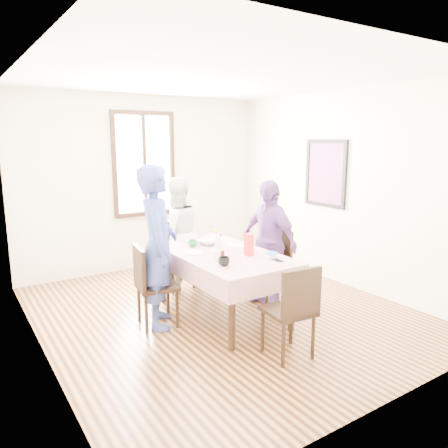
{
  "coord_description": "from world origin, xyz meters",
  "views": [
    {
      "loc": [
        -2.64,
        -4.08,
        2.04
      ],
      "look_at": [
        -0.06,
        -0.14,
        1.1
      ],
      "focal_mm": 34.36,
      "sensor_mm": 36.0,
      "label": 1
    }
  ],
  "objects_px": {
    "dining_table": "(222,284)",
    "chair_left": "(157,286)",
    "person_far": "(177,234)",
    "chair_far": "(176,256)",
    "person_right": "(268,242)",
    "person_left": "(158,247)",
    "chair_near": "(288,310)",
    "chair_right": "(269,266)"
  },
  "relations": [
    {
      "from": "dining_table",
      "to": "chair_right",
      "type": "height_order",
      "value": "chair_right"
    },
    {
      "from": "chair_left",
      "to": "person_far",
      "type": "bearing_deg",
      "value": 151.68
    },
    {
      "from": "chair_left",
      "to": "person_right",
      "type": "relative_size",
      "value": 0.59
    },
    {
      "from": "dining_table",
      "to": "person_left",
      "type": "height_order",
      "value": "person_left"
    },
    {
      "from": "chair_left",
      "to": "chair_near",
      "type": "xyz_separation_m",
      "value": [
        0.74,
        -1.31,
        0.0
      ]
    },
    {
      "from": "chair_far",
      "to": "chair_near",
      "type": "height_order",
      "value": "same"
    },
    {
      "from": "chair_left",
      "to": "person_right",
      "type": "height_order",
      "value": "person_right"
    },
    {
      "from": "person_far",
      "to": "person_right",
      "type": "bearing_deg",
      "value": 128.05
    },
    {
      "from": "dining_table",
      "to": "chair_left",
      "type": "bearing_deg",
      "value": 168.07
    },
    {
      "from": "dining_table",
      "to": "person_far",
      "type": "bearing_deg",
      "value": 90.0
    },
    {
      "from": "dining_table",
      "to": "person_far",
      "type": "relative_size",
      "value": 1.09
    },
    {
      "from": "dining_table",
      "to": "chair_far",
      "type": "xyz_separation_m",
      "value": [
        -0.0,
        1.15,
        0.08
      ]
    },
    {
      "from": "person_right",
      "to": "person_far",
      "type": "bearing_deg",
      "value": -150.84
    },
    {
      "from": "dining_table",
      "to": "person_right",
      "type": "relative_size",
      "value": 1.08
    },
    {
      "from": "person_right",
      "to": "person_left",
      "type": "bearing_deg",
      "value": -98.83
    },
    {
      "from": "person_far",
      "to": "chair_far",
      "type": "bearing_deg",
      "value": -85.8
    },
    {
      "from": "chair_far",
      "to": "person_right",
      "type": "xyz_separation_m",
      "value": [
        0.72,
        -1.1,
        0.32
      ]
    },
    {
      "from": "chair_left",
      "to": "chair_near",
      "type": "relative_size",
      "value": 1.0
    },
    {
      "from": "chair_far",
      "to": "chair_near",
      "type": "xyz_separation_m",
      "value": [
        -0.0,
        -2.3,
        0.0
      ]
    },
    {
      "from": "chair_left",
      "to": "person_far",
      "type": "height_order",
      "value": "person_far"
    },
    {
      "from": "chair_right",
      "to": "person_right",
      "type": "xyz_separation_m",
      "value": [
        -0.02,
        0.0,
        0.32
      ]
    },
    {
      "from": "chair_left",
      "to": "person_left",
      "type": "xyz_separation_m",
      "value": [
        0.02,
        0.0,
        0.43
      ]
    },
    {
      "from": "chair_near",
      "to": "person_left",
      "type": "xyz_separation_m",
      "value": [
        -0.72,
        1.31,
        0.43
      ]
    },
    {
      "from": "chair_right",
      "to": "chair_far",
      "type": "distance_m",
      "value": 1.33
    },
    {
      "from": "dining_table",
      "to": "chair_right",
      "type": "bearing_deg",
      "value": 4.03
    },
    {
      "from": "chair_right",
      "to": "person_right",
      "type": "bearing_deg",
      "value": 87.7
    },
    {
      "from": "chair_near",
      "to": "person_far",
      "type": "distance_m",
      "value": 2.3
    },
    {
      "from": "chair_right",
      "to": "person_right",
      "type": "height_order",
      "value": "person_right"
    },
    {
      "from": "chair_right",
      "to": "chair_near",
      "type": "xyz_separation_m",
      "value": [
        -0.74,
        -1.2,
        0.0
      ]
    },
    {
      "from": "chair_right",
      "to": "person_right",
      "type": "distance_m",
      "value": 0.32
    },
    {
      "from": "chair_near",
      "to": "person_right",
      "type": "xyz_separation_m",
      "value": [
        0.72,
        1.2,
        0.32
      ]
    },
    {
      "from": "chair_left",
      "to": "person_left",
      "type": "bearing_deg",
      "value": 99.03
    },
    {
      "from": "dining_table",
      "to": "person_left",
      "type": "distance_m",
      "value": 0.9
    },
    {
      "from": "person_far",
      "to": "person_left",
      "type": "bearing_deg",
      "value": 57.59
    },
    {
      "from": "dining_table",
      "to": "person_right",
      "type": "xyz_separation_m",
      "value": [
        0.72,
        0.05,
        0.4
      ]
    },
    {
      "from": "dining_table",
      "to": "chair_left",
      "type": "distance_m",
      "value": 0.76
    },
    {
      "from": "dining_table",
      "to": "chair_near",
      "type": "height_order",
      "value": "chair_near"
    },
    {
      "from": "chair_left",
      "to": "chair_right",
      "type": "distance_m",
      "value": 1.49
    },
    {
      "from": "dining_table",
      "to": "chair_far",
      "type": "distance_m",
      "value": 1.15
    },
    {
      "from": "chair_far",
      "to": "chair_right",
      "type": "bearing_deg",
      "value": 120.04
    },
    {
      "from": "chair_near",
      "to": "person_right",
      "type": "relative_size",
      "value": 0.59
    },
    {
      "from": "chair_right",
      "to": "chair_far",
      "type": "relative_size",
      "value": 1.0
    }
  ]
}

